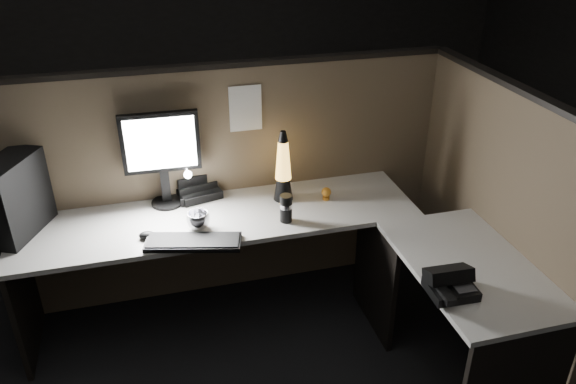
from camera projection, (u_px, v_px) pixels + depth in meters
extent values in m
plane|color=black|center=(270.00, 379.00, 3.11)|extent=(6.00, 6.00, 0.00)
plane|color=#282623|center=(191.00, 22.00, 5.02)|extent=(6.00, 0.00, 6.00)
cube|color=brown|center=(235.00, 184.00, 3.54)|extent=(2.66, 0.06, 1.50)
cube|color=brown|center=(495.00, 222.00, 3.14)|extent=(0.06, 1.66, 1.50)
cube|color=#B7B4AD|center=(219.00, 218.00, 3.24)|extent=(2.30, 0.60, 0.03)
cube|color=#B7B4AD|center=(470.00, 266.00, 2.82)|extent=(0.60, 1.00, 0.03)
cube|color=black|center=(24.00, 300.00, 3.16)|extent=(0.03, 0.55, 0.70)
cube|color=black|center=(375.00, 276.00, 3.36)|extent=(0.03, 0.55, 0.70)
cube|color=black|center=(14.00, 197.00, 2.98)|extent=(0.34, 0.45, 0.43)
cylinder|color=black|center=(168.00, 202.00, 3.36)|extent=(0.19, 0.19, 0.02)
cube|color=black|center=(165.00, 184.00, 3.32)|extent=(0.05, 0.04, 0.21)
cube|color=black|center=(161.00, 143.00, 3.19)|extent=(0.44, 0.05, 0.36)
cube|color=white|center=(161.00, 144.00, 3.17)|extent=(0.39, 0.01, 0.31)
cube|color=black|center=(193.00, 242.00, 2.97)|extent=(0.53, 0.29, 0.02)
ellipsoid|color=black|center=(147.00, 235.00, 3.02)|extent=(0.09, 0.06, 0.03)
cube|color=white|center=(188.00, 194.00, 3.43)|extent=(0.04, 0.05, 0.03)
cylinder|color=white|center=(187.00, 178.00, 3.38)|extent=(0.01, 0.01, 0.19)
cylinder|color=white|center=(187.00, 169.00, 3.29)|extent=(0.01, 0.12, 0.01)
sphere|color=white|center=(188.00, 175.00, 3.23)|extent=(0.05, 0.05, 0.05)
cube|color=black|center=(198.00, 192.00, 3.44)|extent=(0.29, 0.26, 0.05)
cube|color=black|center=(199.00, 189.00, 3.39)|extent=(0.24, 0.07, 0.09)
cube|color=black|center=(196.00, 176.00, 3.46)|extent=(0.24, 0.07, 0.16)
cone|color=black|center=(283.00, 188.00, 3.38)|extent=(0.12, 0.12, 0.14)
cone|color=#FFB643|center=(283.00, 160.00, 3.29)|extent=(0.10, 0.10, 0.24)
sphere|color=brown|center=(283.00, 172.00, 3.33)|extent=(0.05, 0.05, 0.05)
sphere|color=brown|center=(283.00, 159.00, 3.29)|extent=(0.03, 0.03, 0.03)
cone|color=black|center=(283.00, 136.00, 3.22)|extent=(0.06, 0.06, 0.06)
cylinder|color=black|center=(286.00, 208.00, 3.15)|extent=(0.07, 0.07, 0.16)
imported|color=#B9B9C0|center=(198.00, 220.00, 3.09)|extent=(0.16, 0.16, 0.10)
sphere|color=orange|center=(326.00, 192.00, 3.38)|extent=(0.06, 0.06, 0.06)
cube|color=white|center=(246.00, 109.00, 3.29)|extent=(0.19, 0.00, 0.28)
cube|color=black|center=(451.00, 289.00, 2.60)|extent=(0.22, 0.19, 0.05)
cube|color=black|center=(448.00, 275.00, 2.61)|extent=(0.22, 0.14, 0.10)
cube|color=black|center=(444.00, 293.00, 2.54)|extent=(0.05, 0.16, 0.03)
cube|color=#3F3F42|center=(464.00, 286.00, 2.58)|extent=(0.10, 0.10, 0.00)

